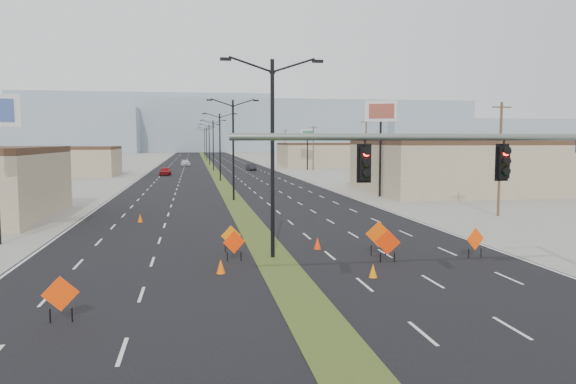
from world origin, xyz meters
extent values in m
plane|color=gray|center=(0.00, 0.00, 0.00)|extent=(600.00, 600.00, 0.00)
cube|color=black|center=(0.00, 100.00, 0.00)|extent=(25.00, 400.00, 0.02)
cube|color=#3B4F1C|center=(0.00, 100.00, 0.00)|extent=(2.00, 400.00, 0.04)
cube|color=tan|center=(-32.00, 85.00, 2.25)|extent=(30.00, 14.00, 4.50)
cube|color=tan|center=(34.00, 45.00, 2.75)|extent=(36.00, 18.00, 5.50)
cube|color=tan|center=(38.00, 110.00, 2.50)|extent=(44.00, 16.00, 5.00)
cube|color=#8B9FAD|center=(40.00, 300.00, 14.00)|extent=(220.00, 50.00, 28.00)
cube|color=#8B9FAD|center=(180.00, 290.00, 9.00)|extent=(160.00, 50.00, 18.00)
cube|color=#8B9FAD|center=(-30.00, 320.00, 16.00)|extent=(140.00, 50.00, 32.00)
cylinder|color=slate|center=(5.20, 2.00, 6.10)|extent=(16.00, 0.24, 0.24)
cube|color=black|center=(1.70, 2.00, 5.22)|extent=(0.50, 0.28, 1.30)
sphere|color=#FF0C05|center=(1.70, 1.84, 5.57)|extent=(0.22, 0.22, 0.22)
cube|color=black|center=(6.70, 2.00, 5.22)|extent=(0.50, 0.28, 1.30)
sphere|color=#FF0C05|center=(6.70, 1.84, 5.57)|extent=(0.22, 0.22, 0.22)
cylinder|color=black|center=(0.00, 12.00, 5.00)|extent=(0.20, 0.20, 10.00)
cube|color=black|center=(-2.30, 12.00, 9.95)|extent=(0.55, 0.24, 0.14)
cube|color=black|center=(2.30, 12.00, 9.95)|extent=(0.55, 0.24, 0.14)
cylinder|color=black|center=(0.00, 40.00, 5.00)|extent=(0.20, 0.20, 10.00)
cube|color=black|center=(-2.30, 40.00, 9.95)|extent=(0.55, 0.24, 0.14)
cube|color=black|center=(2.30, 40.00, 9.95)|extent=(0.55, 0.24, 0.14)
cylinder|color=black|center=(0.00, 68.00, 5.00)|extent=(0.20, 0.20, 10.00)
cube|color=black|center=(-2.30, 68.00, 9.95)|extent=(0.55, 0.24, 0.14)
cube|color=black|center=(2.30, 68.00, 9.95)|extent=(0.55, 0.24, 0.14)
cylinder|color=black|center=(0.00, 96.00, 5.00)|extent=(0.20, 0.20, 10.00)
cube|color=black|center=(-2.30, 96.00, 9.95)|extent=(0.55, 0.24, 0.14)
cube|color=black|center=(2.30, 96.00, 9.95)|extent=(0.55, 0.24, 0.14)
cylinder|color=black|center=(0.00, 124.00, 5.00)|extent=(0.20, 0.20, 10.00)
cube|color=black|center=(-2.30, 124.00, 9.95)|extent=(0.55, 0.24, 0.14)
cube|color=black|center=(2.30, 124.00, 9.95)|extent=(0.55, 0.24, 0.14)
cylinder|color=black|center=(0.00, 152.00, 5.00)|extent=(0.20, 0.20, 10.00)
cube|color=black|center=(-2.30, 152.00, 9.95)|extent=(0.55, 0.24, 0.14)
cube|color=black|center=(2.30, 152.00, 9.95)|extent=(0.55, 0.24, 0.14)
cylinder|color=black|center=(0.00, 180.00, 5.00)|extent=(0.20, 0.20, 10.00)
cube|color=black|center=(-2.30, 180.00, 9.95)|extent=(0.55, 0.24, 0.14)
cube|color=black|center=(2.30, 180.00, 9.95)|extent=(0.55, 0.24, 0.14)
cylinder|color=#4C3823|center=(20.00, 25.00, 4.50)|extent=(0.20, 0.20, 9.00)
cube|color=#4C3823|center=(20.00, 25.00, 8.60)|extent=(1.60, 0.10, 0.10)
cylinder|color=#4C3823|center=(20.00, 60.00, 4.50)|extent=(0.20, 0.20, 9.00)
cube|color=#4C3823|center=(20.00, 60.00, 8.60)|extent=(1.60, 0.10, 0.10)
cylinder|color=#4C3823|center=(20.00, 95.00, 4.50)|extent=(0.20, 0.20, 9.00)
cube|color=#4C3823|center=(20.00, 95.00, 8.60)|extent=(1.60, 0.10, 0.10)
cylinder|color=#4C3823|center=(20.00, 130.00, 4.50)|extent=(0.20, 0.20, 9.00)
cube|color=#4C3823|center=(20.00, 130.00, 8.60)|extent=(1.60, 0.10, 0.10)
imported|color=maroon|center=(-8.74, 82.86, 0.73)|extent=(2.02, 4.37, 1.45)
imported|color=black|center=(7.55, 96.65, 0.66)|extent=(1.87, 4.16, 1.33)
imported|color=silver|center=(-5.80, 118.24, 0.72)|extent=(2.42, 5.10, 1.44)
cube|color=#FF3D05|center=(-8.30, 3.00, 0.98)|extent=(1.16, 0.31, 1.18)
cylinder|color=black|center=(-8.64, 3.00, 0.25)|extent=(0.05, 0.05, 0.49)
cylinder|color=black|center=(-7.95, 3.00, 0.25)|extent=(0.05, 0.05, 0.49)
cube|color=orange|center=(-2.00, 13.83, 0.90)|extent=(1.07, 0.25, 1.09)
cylinder|color=black|center=(-2.32, 13.83, 0.23)|extent=(0.05, 0.05, 0.45)
cylinder|color=black|center=(-1.68, 13.83, 0.23)|extent=(0.05, 0.05, 0.45)
cube|color=#F73405|center=(-2.00, 11.53, 0.97)|extent=(1.12, 0.42, 1.17)
cylinder|color=black|center=(-2.34, 11.53, 0.24)|extent=(0.05, 0.05, 0.49)
cylinder|color=black|center=(-1.66, 11.53, 0.24)|extent=(0.05, 0.05, 0.49)
cube|color=#E44A04|center=(5.52, 11.67, 1.13)|extent=(1.27, 0.56, 1.36)
cylinder|color=black|center=(5.13, 11.67, 0.28)|extent=(0.05, 0.05, 0.57)
cylinder|color=black|center=(5.92, 11.67, 0.28)|extent=(0.05, 0.05, 0.57)
cube|color=red|center=(5.40, 9.95, 1.02)|extent=(1.17, 0.47, 1.23)
cylinder|color=black|center=(5.05, 9.95, 0.26)|extent=(0.05, 0.05, 0.51)
cylinder|color=black|center=(5.76, 9.95, 0.26)|extent=(0.05, 0.05, 0.51)
cube|color=#FF4505|center=(10.23, 10.35, 0.97)|extent=(1.13, 0.40, 1.17)
cylinder|color=black|center=(9.89, 10.35, 0.24)|extent=(0.05, 0.05, 0.49)
cylinder|color=black|center=(10.57, 10.35, 0.24)|extent=(0.05, 0.05, 0.49)
cone|color=#FF5B05|center=(-2.79, 8.99, 0.34)|extent=(0.43, 0.43, 0.67)
cone|color=orange|center=(3.74, 7.14, 0.31)|extent=(0.46, 0.46, 0.62)
cone|color=#FD3105|center=(2.74, 13.81, 0.34)|extent=(0.49, 0.49, 0.68)
cone|color=#E25304|center=(-7.84, 26.00, 0.32)|extent=(0.39, 0.39, 0.64)
cylinder|color=black|center=(15.75, 41.45, 4.21)|extent=(0.24, 0.24, 8.43)
cube|color=white|center=(15.75, 41.45, 9.09)|extent=(3.17, 1.71, 2.22)
cube|color=#994533|center=(15.75, 41.25, 9.09)|extent=(2.44, 1.16, 1.55)
cylinder|color=black|center=(19.04, 96.26, 3.42)|extent=(0.24, 0.24, 6.84)
cube|color=white|center=(19.04, 96.26, 7.38)|extent=(2.69, 1.09, 1.80)
cube|color=#317C56|center=(19.04, 96.06, 7.38)|extent=(2.09, 0.65, 1.26)
camera|label=1|loc=(-3.93, -15.97, 5.98)|focal=35.00mm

